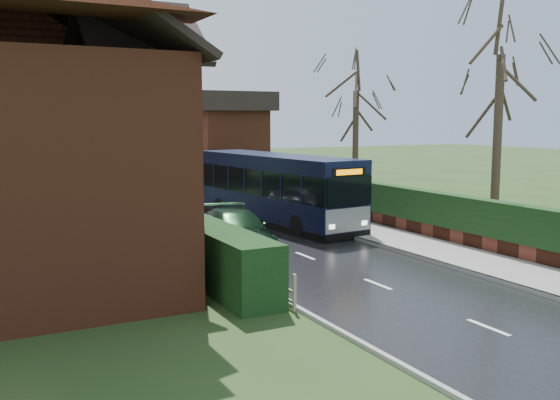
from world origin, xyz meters
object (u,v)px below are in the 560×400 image
brick_house (3,123)px  car_green (236,230)px  car_silver (169,213)px  bus_stop_sign (341,186)px  bus (276,189)px

brick_house → car_green: size_ratio=3.03×
brick_house → car_silver: brick_house is taller
car_green → brick_house: bearing=-176.0°
car_green → bus_stop_sign: bus_stop_sign is taller
brick_house → car_silver: bearing=32.2°
bus_stop_sign → car_green: bearing=-176.1°
bus → car_silver: size_ratio=2.37×
brick_house → bus_stop_sign: bearing=5.5°
bus → car_green: bearing=-137.4°
car_silver → bus_stop_sign: bus_stop_sign is taller
car_green → bus_stop_sign: (5.60, 2.00, 1.04)m
car_silver → bus_stop_sign: size_ratio=1.59×
bus → bus_stop_sign: 2.99m
car_silver → car_green: 4.77m
brick_house → car_green: bearing=-6.2°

